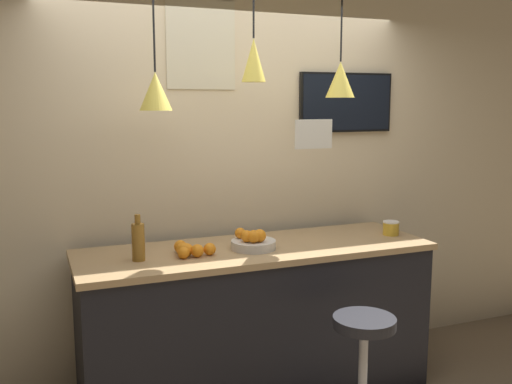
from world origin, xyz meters
The scene contains 13 objects.
back_wall centered at (0.00, 1.15, 1.45)m, with size 8.00×0.06×2.90m.
service_counter centered at (0.00, 0.68, 0.50)m, with size 2.24×0.73×0.99m.
bar_stool centered at (0.36, -0.03, 0.50)m, with size 0.37×0.37×0.73m.
fruit_bowl centered at (-0.04, 0.62, 1.04)m, with size 0.28×0.28×0.13m.
orange_pile centered at (-0.45, 0.62, 1.03)m, with size 0.24×0.21×0.08m.
juice_bottle centered at (-0.75, 0.63, 1.11)m, with size 0.07×0.07×0.27m.
spread_jar centered at (0.98, 0.63, 1.04)m, with size 0.11×0.11×0.10m.
pendant_lamp_left centered at (-0.61, 0.72, 1.96)m, with size 0.19×0.19×0.95m.
pendant_lamp_middle centered at (0.00, 0.72, 2.15)m, with size 0.15×0.15×0.78m.
pendant_lamp_right centered at (0.61, 0.72, 2.04)m, with size 0.19×0.19×0.88m.
mounted_tv centered at (0.88, 1.10, 1.89)m, with size 0.75×0.04×0.43m.
hanging_menu_board centered at (0.25, 0.39, 1.71)m, with size 0.24×0.01×0.17m.
wall_poster centered at (-0.21, 1.12, 2.27)m, with size 0.47×0.01×0.57m.
Camera 1 is at (-1.30, -2.58, 1.90)m, focal length 40.00 mm.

